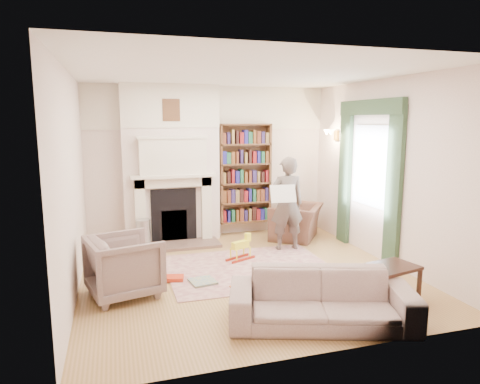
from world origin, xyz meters
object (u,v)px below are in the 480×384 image
object	(u,v)px
bookcase	(245,174)
armchair_left	(124,266)
man_reading	(287,204)
sofa	(322,299)
coffee_table	(388,284)
armchair_reading	(296,221)
paraffin_heater	(143,236)
rocking_horse	(240,248)

from	to	relation	value
bookcase	armchair_left	size ratio (longest dim) A/B	2.20
armchair_left	man_reading	size ratio (longest dim) A/B	0.53
sofa	coffee_table	size ratio (longest dim) A/B	2.80
armchair_left	sofa	bearing A→B (deg)	-139.72
coffee_table	man_reading	bearing A→B (deg)	86.04
armchair_left	bookcase	bearing A→B (deg)	-58.53
armchair_reading	man_reading	size ratio (longest dim) A/B	0.61
coffee_table	armchair_left	bearing A→B (deg)	147.54
armchair_reading	paraffin_heater	size ratio (longest dim) A/B	1.77
rocking_horse	sofa	bearing A→B (deg)	-109.16
armchair_reading	paraffin_heater	distance (m)	2.79
coffee_table	paraffin_heater	size ratio (longest dim) A/B	1.27
armchair_reading	armchair_left	xyz separation A→B (m)	(-3.14, -1.83, 0.07)
bookcase	coffee_table	distance (m)	3.73
bookcase	paraffin_heater	world-z (taller)	bookcase
armchair_left	paraffin_heater	bearing A→B (deg)	-25.83
armchair_left	coffee_table	size ratio (longest dim) A/B	1.20
armchair_reading	rocking_horse	distance (m)	1.67
coffee_table	armchair_reading	bearing A→B (deg)	75.61
bookcase	coffee_table	size ratio (longest dim) A/B	2.64
armchair_reading	armchair_left	bearing A→B (deg)	-23.29
sofa	man_reading	size ratio (longest dim) A/B	1.24
paraffin_heater	man_reading	bearing A→B (deg)	-13.34
bookcase	armchair_reading	distance (m)	1.33
armchair_left	rocking_horse	world-z (taller)	armchair_left
bookcase	armchair_left	world-z (taller)	bookcase
armchair_left	paraffin_heater	size ratio (longest dim) A/B	1.53
man_reading	rocking_horse	xyz separation A→B (m)	(-0.92, -0.34, -0.59)
sofa	man_reading	world-z (taller)	man_reading
armchair_left	coffee_table	distance (m)	3.24
armchair_reading	man_reading	xyz separation A→B (m)	(-0.45, -0.60, 0.48)
bookcase	coffee_table	world-z (taller)	bookcase
armchair_left	rocking_horse	size ratio (longest dim) A/B	1.81
bookcase	rocking_horse	world-z (taller)	bookcase
armchair_reading	coffee_table	size ratio (longest dim) A/B	1.39
coffee_table	paraffin_heater	world-z (taller)	paraffin_heater
armchair_left	coffee_table	bearing A→B (deg)	-124.77
paraffin_heater	rocking_horse	xyz separation A→B (m)	(1.43, -0.90, -0.07)
rocking_horse	armchair_left	bearing A→B (deg)	-178.31
armchair_reading	sofa	size ratio (longest dim) A/B	0.50
sofa	armchair_reading	bearing A→B (deg)	88.78
bookcase	man_reading	xyz separation A→B (m)	(0.37, -1.19, -0.38)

